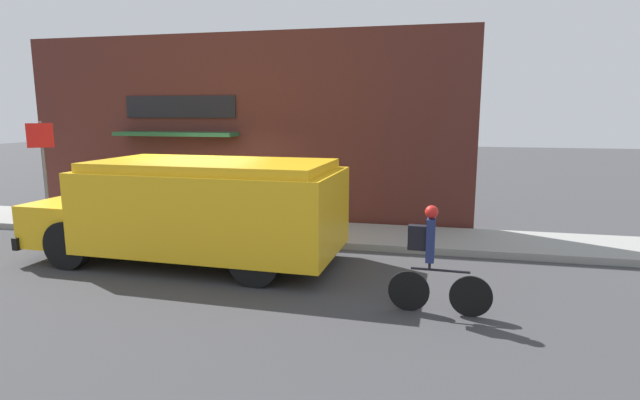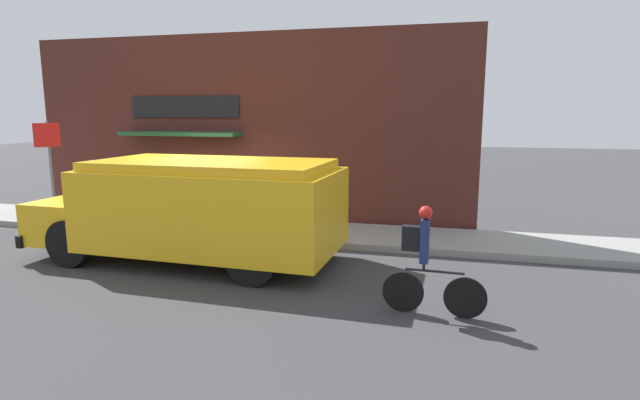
{
  "view_description": "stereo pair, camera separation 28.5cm",
  "coord_description": "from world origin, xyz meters",
  "px_view_note": "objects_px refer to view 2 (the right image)",
  "views": [
    {
      "loc": [
        5.02,
        -10.21,
        2.9
      ],
      "look_at": [
        2.77,
        -0.2,
        1.1
      ],
      "focal_mm": 28.0,
      "sensor_mm": 36.0,
      "label": 1
    },
    {
      "loc": [
        5.3,
        -10.14,
        2.9
      ],
      "look_at": [
        2.77,
        -0.2,
        1.1
      ],
      "focal_mm": 28.0,
      "sensor_mm": 36.0,
      "label": 2
    }
  ],
  "objects_px": {
    "school_bus": "(197,207)",
    "trash_bin": "(225,205)",
    "stop_sign_post": "(49,155)",
    "cyclist": "(426,262)"
  },
  "relations": [
    {
      "from": "cyclist",
      "to": "trash_bin",
      "type": "relative_size",
      "value": 1.77
    },
    {
      "from": "cyclist",
      "to": "stop_sign_post",
      "type": "bearing_deg",
      "value": 162.27
    },
    {
      "from": "school_bus",
      "to": "trash_bin",
      "type": "xyz_separation_m",
      "value": [
        -0.69,
        2.69,
        -0.47
      ]
    },
    {
      "from": "school_bus",
      "to": "stop_sign_post",
      "type": "bearing_deg",
      "value": 162.0
    },
    {
      "from": "cyclist",
      "to": "stop_sign_post",
      "type": "distance_m",
      "value": 10.21
    },
    {
      "from": "school_bus",
      "to": "cyclist",
      "type": "relative_size",
      "value": 3.84
    },
    {
      "from": "stop_sign_post",
      "to": "trash_bin",
      "type": "distance_m",
      "value": 4.63
    },
    {
      "from": "stop_sign_post",
      "to": "cyclist",
      "type": "bearing_deg",
      "value": -20.02
    },
    {
      "from": "school_bus",
      "to": "cyclist",
      "type": "height_order",
      "value": "school_bus"
    },
    {
      "from": "school_bus",
      "to": "trash_bin",
      "type": "bearing_deg",
      "value": 106.56
    }
  ]
}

